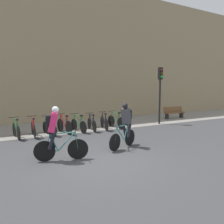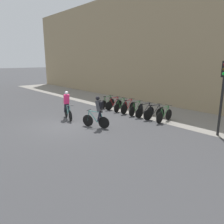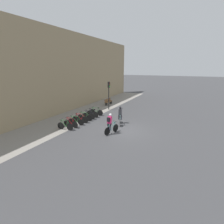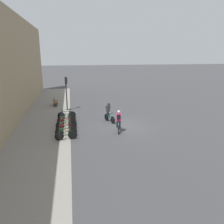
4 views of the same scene
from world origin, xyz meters
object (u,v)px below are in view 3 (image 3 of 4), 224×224
Objects in this scene: parked_bike_6 at (93,114)px; bench at (108,101)px; parked_bike_7 at (96,112)px; parked_bike_0 at (65,126)px; parked_bike_1 at (71,123)px; parked_bike_3 at (80,119)px; parked_bike_4 at (85,117)px; cyclist_grey at (120,115)px; parked_bike_5 at (89,115)px; parked_bike_2 at (76,121)px; cyclist_pink at (110,123)px; traffic_light_pole at (109,90)px.

parked_bike_6 is 0.90× the size of bench.
parked_bike_7 is 6.06m from bench.
parked_bike_1 is at bearing -0.03° from parked_bike_0.
parked_bike_3 is 0.77m from parked_bike_4.
cyclist_grey is 1.08× the size of parked_bike_1.
parked_bike_4 reaches higher than parked_bike_5.
parked_bike_2 is (1.53, -0.00, -0.01)m from parked_bike_0.
parked_bike_0 reaches higher than parked_bike_5.
parked_bike_1 is at bearing 91.32° from cyclist_pink.
cyclist_grey reaches higher than parked_bike_1.
cyclist_grey is at bearing 6.28° from cyclist_pink.
cyclist_pink is 0.97× the size of bench.
cyclist_grey is 3.79m from parked_bike_5.
parked_bike_0 reaches higher than parked_bike_4.
parked_bike_1 is at bearing 179.77° from traffic_light_pole.
traffic_light_pole is at bearing 37.07° from cyclist_grey.
parked_bike_3 is at bearing 179.92° from parked_bike_4.
parked_bike_7 is (5.36, -0.00, 0.01)m from parked_bike_0.
parked_bike_0 is at bearing 179.97° from parked_bike_1.
cyclist_grey reaches higher than parked_bike_2.
parked_bike_5 is (2.97, 4.05, -0.56)m from cyclist_pink.
bench is (6.66, 1.41, 0.07)m from parked_bike_6.
parked_bike_6 is (0.91, 3.75, -0.54)m from cyclist_grey.
parked_bike_5 is 7.56m from bench.
parked_bike_3 is at bearing 0.02° from parked_bike_1.
bench is (8.19, 1.41, 0.08)m from parked_bike_4.
cyclist_grey reaches higher than parked_bike_6.
parked_bike_2 is at bearing -171.72° from bench.
traffic_light_pole reaches higher than cyclist_grey.
cyclist_pink is 1.08× the size of parked_bike_1.
parked_bike_4 is 0.46× the size of traffic_light_pole.
traffic_light_pole is at bearing -0.32° from parked_bike_4.
cyclist_pink reaches higher than parked_bike_1.
parked_bike_1 is (-0.09, 4.06, -0.55)m from cyclist_pink.
parked_bike_2 is 7.38m from traffic_light_pole.
bench is (10.49, 1.41, 0.08)m from parked_bike_1.
parked_bike_6 reaches higher than parked_bike_5.
parked_bike_2 is 3.06m from parked_bike_6.
parked_bike_7 is at bearing 179.44° from traffic_light_pole.
parked_bike_0 is 0.93× the size of parked_bike_7.
parked_bike_3 reaches higher than parked_bike_6.
parked_bike_1 is 1.01× the size of parked_bike_5.
parked_bike_7 is at bearing 65.81° from cyclist_grey.
parked_bike_7 is 3.86m from traffic_light_pole.
parked_bike_1 is 0.90× the size of bench.
parked_bike_4 is 2.30m from parked_bike_7.
parked_bike_4 is (2.30, -0.00, -0.00)m from parked_bike_1.
cyclist_pink is 1.09× the size of parked_bike_5.
bench is (7.43, 1.41, 0.09)m from parked_bike_5.
parked_bike_6 is 6.81m from bench.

